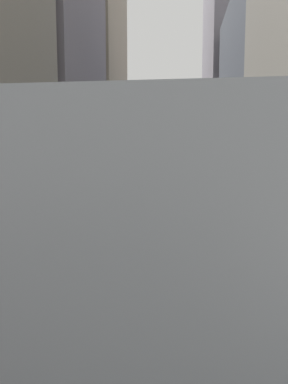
{
  "coord_description": "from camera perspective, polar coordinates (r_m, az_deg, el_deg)",
  "views": [
    {
      "loc": [
        1.52,
        -5.3,
        2.4
      ],
      "look_at": [
        0.48,
        5.04,
        1.4
      ],
      "focal_mm": 29.54,
      "sensor_mm": 36.0,
      "label": 1
    }
  ],
  "objects": [
    {
      "name": "ground_plane",
      "position": [
        40.4,
        3.56,
        2.09
      ],
      "size": [
        120.0,
        120.0,
        0.0
      ],
      "primitive_type": "plane",
      "color": "black"
    },
    {
      "name": "car_white_van",
      "position": [
        27.85,
        0.11,
        2.26
      ],
      "size": [
        1.91,
        4.76,
        1.62
      ],
      "color": "silver",
      "rests_on": "ground"
    },
    {
      "name": "box_truck",
      "position": [
        23.94,
        8.81,
        3.68
      ],
      "size": [
        2.3,
        7.5,
        3.05
      ],
      "color": "silver",
      "rests_on": "ground"
    },
    {
      "name": "transit_bus",
      "position": [
        8.35,
        3.53,
        1.2
      ],
      "size": [
        2.78,
        11.53,
        3.05
      ],
      "color": "#999EA3",
      "rests_on": "ground"
    },
    {
      "name": "car_blue_hatchback",
      "position": [
        40.55,
        -0.4,
        3.28
      ],
      "size": [
        1.91,
        4.36,
        1.62
      ],
      "color": "#4C6BB7",
      "rests_on": "ground"
    },
    {
      "name": "building_left_far",
      "position": [
        54.73,
        -9.38,
        21.75
      ],
      "size": [
        8.91,
        16.3,
        35.56
      ],
      "color": "#A0937F",
      "rests_on": "ground"
    },
    {
      "name": "building_left_mid",
      "position": [
        37.67,
        -16.67,
        22.12
      ],
      "size": [
        8.78,
        15.52,
        26.65
      ],
      "color": "slate",
      "rests_on": "ground"
    },
    {
      "name": "car_silver_sedan",
      "position": [
        34.18,
        -1.54,
        2.86
      ],
      "size": [
        1.82,
        4.21,
        1.62
      ],
      "color": "#B7BABF",
      "rests_on": "ground"
    },
    {
      "name": "sidewalk_left",
      "position": [
        41.01,
        -4.43,
        2.24
      ],
      "size": [
        2.4,
        110.0,
        0.15
      ],
      "primitive_type": "cube",
      "color": "#9E9991",
      "rests_on": "ground"
    },
    {
      "name": "car_black_suv",
      "position": [
        10.23,
        -19.37,
        -3.69
      ],
      "size": [
        1.91,
        4.3,
        1.62
      ],
      "color": "black",
      "rests_on": "ground"
    },
    {
      "name": "sidewalk_right",
      "position": [
        40.58,
        11.64,
        2.11
      ],
      "size": [
        2.4,
        110.0,
        0.15
      ],
      "primitive_type": "cube",
      "color": "#ADA89E",
      "rests_on": "ground"
    },
    {
      "name": "building_right_far",
      "position": [
        64.84,
        15.73,
        20.33
      ],
      "size": [
        9.6,
        21.87,
        38.42
      ],
      "color": "slate",
      "rests_on": "ground"
    },
    {
      "name": "car_grey_wagon",
      "position": [
        45.7,
        7.34,
        3.49
      ],
      "size": [
        1.91,
        4.65,
        1.62
      ],
      "color": "slate",
      "rests_on": "ground"
    },
    {
      "name": "building_right_mid",
      "position": [
        39.78,
        21.74,
        17.42
      ],
      "size": [
        8.2,
        23.68,
        21.76
      ],
      "color": "#4C515B",
      "rests_on": "ground"
    },
    {
      "name": "dalmatian_dog",
      "position": [
        5.05,
        -23.48,
        -16.92
      ],
      "size": [
        0.22,
        0.96,
        0.72
      ],
      "color": "white",
      "rests_on": "ground"
    }
  ]
}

